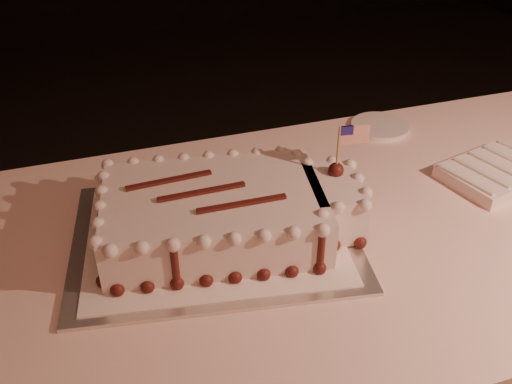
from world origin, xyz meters
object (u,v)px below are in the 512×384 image
object	(u,v)px
side_plate	(380,126)
cake_board	(215,236)
banquet_table	(309,358)
napkin_stack	(495,173)
sheet_cake	(229,212)

from	to	relation	value
side_plate	cake_board	bearing A→B (deg)	-149.74
banquet_table	napkin_stack	distance (m)	0.57
napkin_stack	side_plate	distance (m)	0.31
sheet_cake	side_plate	distance (m)	0.56
cake_board	napkin_stack	xyz separation A→B (m)	(0.62, 0.01, 0.01)
napkin_stack	side_plate	size ratio (longest dim) A/B	1.71
side_plate	sheet_cake	bearing A→B (deg)	-147.95
sheet_cake	napkin_stack	size ratio (longest dim) A/B	2.08
banquet_table	cake_board	distance (m)	0.43
sheet_cake	banquet_table	bearing A→B (deg)	-8.57
sheet_cake	napkin_stack	bearing A→B (deg)	1.33
cake_board	side_plate	xyz separation A→B (m)	(0.50, 0.29, 0.00)
cake_board	sheet_cake	size ratio (longest dim) A/B	1.02
sheet_cake	side_plate	bearing A→B (deg)	32.05
sheet_cake	side_plate	world-z (taller)	sheet_cake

